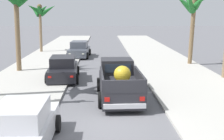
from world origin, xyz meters
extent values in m
plane|color=slate|center=(0.00, 0.00, 0.00)|extent=(160.00, 160.00, 0.00)
cube|color=#B2AFA8|center=(-5.06, 12.00, 0.06)|extent=(5.28, 60.00, 0.12)
cube|color=#B2AFA8|center=(5.06, 12.00, 0.06)|extent=(5.28, 60.00, 0.12)
cube|color=silver|center=(-3.82, 12.00, 0.05)|extent=(0.16, 60.00, 0.10)
cube|color=silver|center=(3.82, 12.00, 0.05)|extent=(0.16, 60.00, 0.10)
cube|color=#28282D|center=(0.53, 3.45, 0.60)|extent=(2.09, 5.16, 0.80)
cube|color=#28282D|center=(0.48, 5.05, 1.40)|extent=(1.77, 1.56, 0.80)
cube|color=#283342|center=(0.51, 4.29, 1.42)|extent=(1.38, 0.11, 0.44)
cube|color=#283342|center=(0.46, 5.81, 1.42)|extent=(1.46, 0.11, 0.48)
cube|color=#28282D|center=(-0.35, 2.56, 1.28)|extent=(0.21, 3.30, 0.56)
cube|color=#28282D|center=(1.47, 2.62, 1.28)|extent=(0.21, 3.30, 0.56)
cube|color=#28282D|center=(0.62, 0.94, 1.28)|extent=(1.88, 0.16, 0.56)
cube|color=silver|center=(0.62, 0.85, 0.44)|extent=(1.83, 0.18, 0.20)
cylinder|color=black|center=(-0.50, 4.95, 0.38)|extent=(0.28, 0.77, 0.76)
cylinder|color=black|center=(1.46, 5.01, 0.38)|extent=(0.28, 0.77, 0.76)
cylinder|color=black|center=(-0.40, 2.02, 0.38)|extent=(0.28, 0.77, 0.76)
cylinder|color=black|center=(1.56, 2.08, 0.38)|extent=(0.28, 0.77, 0.76)
cube|color=red|center=(-0.13, 0.86, 0.74)|extent=(0.22, 0.05, 0.18)
cube|color=red|center=(1.37, 0.91, 0.74)|extent=(0.22, 0.05, 0.18)
sphere|color=gold|center=(0.64, 2.78, 1.42)|extent=(0.83, 0.83, 0.83)
cube|color=black|center=(-2.88, 7.88, 0.54)|extent=(2.00, 4.29, 0.72)
cube|color=black|center=(-2.87, 7.78, 1.22)|extent=(1.64, 2.18, 0.64)
cube|color=#283342|center=(-2.93, 8.75, 1.20)|extent=(1.37, 0.16, 0.52)
cube|color=#283342|center=(-2.82, 6.81, 1.20)|extent=(1.34, 0.16, 0.50)
cylinder|color=black|center=(-3.85, 9.13, 0.32)|extent=(0.26, 0.65, 0.64)
cylinder|color=black|center=(-2.05, 9.23, 0.32)|extent=(0.26, 0.65, 0.64)
cylinder|color=black|center=(-3.70, 6.53, 0.32)|extent=(0.26, 0.65, 0.64)
cylinder|color=black|center=(-1.90, 6.63, 0.32)|extent=(0.26, 0.65, 0.64)
cube|color=red|center=(-3.39, 5.74, 0.64)|extent=(0.20, 0.05, 0.12)
cube|color=white|center=(-3.61, 9.95, 0.61)|extent=(0.20, 0.05, 0.10)
cube|color=red|center=(-2.12, 5.81, 0.64)|extent=(0.20, 0.05, 0.12)
cube|color=white|center=(-2.38, 10.02, 0.61)|extent=(0.20, 0.05, 0.10)
cube|color=silver|center=(-2.91, -2.00, 0.54)|extent=(1.77, 4.20, 0.72)
cube|color=silver|center=(-2.91, -2.10, 1.22)|extent=(1.52, 2.10, 0.64)
cube|color=#283342|center=(-2.91, -1.13, 1.20)|extent=(1.37, 0.08, 0.52)
cube|color=#283342|center=(-2.91, -3.07, 1.20)|extent=(1.34, 0.08, 0.50)
cylinder|color=black|center=(-3.81, -0.70, 0.32)|extent=(0.22, 0.64, 0.64)
cylinder|color=black|center=(-2.01, -0.70, 0.32)|extent=(0.22, 0.64, 0.64)
cube|color=white|center=(-3.53, 0.11, 0.61)|extent=(0.20, 0.04, 0.10)
cube|color=white|center=(-2.30, 0.11, 0.61)|extent=(0.20, 0.04, 0.10)
cube|color=#474C56|center=(-2.58, 17.60, 0.54)|extent=(1.96, 4.28, 0.72)
cube|color=#474C56|center=(-2.57, 17.70, 1.22)|extent=(1.62, 2.17, 0.64)
cube|color=#283342|center=(-2.62, 16.73, 1.20)|extent=(1.37, 0.15, 0.52)
cube|color=#283342|center=(-2.52, 18.67, 1.20)|extent=(1.34, 0.15, 0.50)
cylinder|color=black|center=(-1.74, 16.25, 0.32)|extent=(0.25, 0.65, 0.64)
cylinder|color=black|center=(-3.54, 16.34, 0.32)|extent=(0.25, 0.65, 0.64)
cylinder|color=black|center=(-1.61, 18.85, 0.32)|extent=(0.25, 0.65, 0.64)
cylinder|color=black|center=(-3.41, 18.94, 0.32)|extent=(0.25, 0.65, 0.64)
cube|color=red|center=(-1.84, 19.67, 0.64)|extent=(0.20, 0.05, 0.12)
cube|color=white|center=(-2.06, 15.46, 0.61)|extent=(0.20, 0.05, 0.10)
cube|color=red|center=(-3.10, 19.74, 0.64)|extent=(0.20, 0.05, 0.12)
cube|color=white|center=(-3.29, 15.52, 0.61)|extent=(0.20, 0.05, 0.10)
cylinder|color=#846B4C|center=(-6.95, 21.06, 2.45)|extent=(0.29, 0.57, 4.92)
cone|color=#196023|center=(-6.07, 21.07, 4.55)|extent=(1.81, 0.58, 1.40)
cone|color=#196023|center=(-6.70, 21.84, 4.67)|extent=(1.07, 1.83, 1.18)
cone|color=#196023|center=(-7.58, 21.54, 4.52)|extent=(1.61, 1.42, 1.42)
cone|color=#196023|center=(-7.47, 20.58, 4.70)|extent=(1.50, 1.44, 1.12)
cone|color=#196023|center=(-6.82, 20.19, 4.68)|extent=(0.83, 1.89, 1.17)
sphere|color=brown|center=(-6.95, 21.06, 4.91)|extent=(0.51, 0.51, 0.51)
cylinder|color=brown|center=(6.99, 12.72, 2.81)|extent=(0.34, 0.79, 5.63)
cone|color=#23702D|center=(7.42, 13.46, 5.23)|extent=(1.36, 1.78, 1.45)
cone|color=#23702D|center=(6.08, 12.59, 5.15)|extent=(1.84, 0.80, 1.57)
cone|color=#23702D|center=(6.48, 11.85, 5.08)|extent=(1.45, 1.93, 1.71)
cone|color=#23702D|center=(7.26, 11.93, 5.22)|extent=(1.08, 1.76, 1.46)
cylinder|color=brown|center=(-6.46, 10.57, 2.93)|extent=(0.35, 0.67, 5.87)
camera|label=1|loc=(-0.32, -11.02, 4.39)|focal=47.09mm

